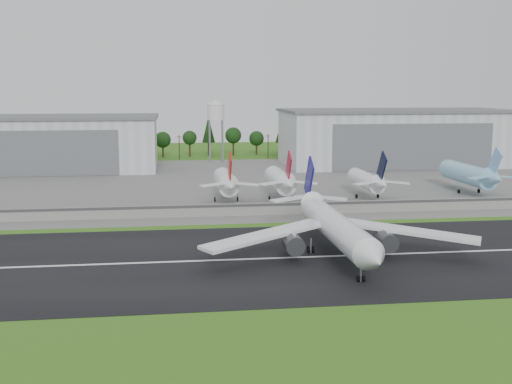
{
  "coord_description": "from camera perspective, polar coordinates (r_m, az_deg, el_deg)",
  "views": [
    {
      "loc": [
        -26.48,
        -115.23,
        34.18
      ],
      "look_at": [
        -5.6,
        40.0,
        9.0
      ],
      "focal_mm": 45.0,
      "sensor_mm": 36.0,
      "label": 1
    }
  ],
  "objects": [
    {
      "name": "ground",
      "position": [
        123.08,
        5.11,
        -7.03
      ],
      "size": [
        600.0,
        600.0,
        0.0
      ],
      "primitive_type": "plane",
      "color": "#276317",
      "rests_on": "ground"
    },
    {
      "name": "parked_jet_red_a",
      "position": [
        194.55,
        -2.64,
        0.88
      ],
      "size": [
        7.36,
        31.29,
        16.79
      ],
      "color": "white",
      "rests_on": "ground"
    },
    {
      "name": "water_tower",
      "position": [
        301.15,
        -3.6,
        7.28
      ],
      "size": [
        8.4,
        8.4,
        29.4
      ],
      "color": "#99999E",
      "rests_on": "ground"
    },
    {
      "name": "runway_centerline",
      "position": [
        132.46,
        4.16,
        -5.8
      ],
      "size": [
        220.0,
        1.0,
        0.02
      ],
      "primitive_type": "cube",
      "color": "white",
      "rests_on": "runway"
    },
    {
      "name": "hangar_east",
      "position": [
        298.74,
        12.26,
        4.79
      ],
      "size": [
        102.0,
        47.0,
        25.2
      ],
      "color": "silver",
      "rests_on": "ground"
    },
    {
      "name": "blast_fence",
      "position": [
        175.28,
        1.16,
        -1.51
      ],
      "size": [
        240.0,
        0.61,
        3.5
      ],
      "color": "gray",
      "rests_on": "ground"
    },
    {
      "name": "parked_jet_skyblue",
      "position": [
        221.55,
        18.62,
        1.47
      ],
      "size": [
        7.36,
        37.29,
        17.07
      ],
      "color": "#84C2E4",
      "rests_on": "ground"
    },
    {
      "name": "main_airliner",
      "position": [
        132.46,
        7.14,
        -3.71
      ],
      "size": [
        57.29,
        59.0,
        18.17
      ],
      "rotation": [
        0.0,
        0.0,
        3.14
      ],
      "color": "white",
      "rests_on": "runway"
    },
    {
      "name": "apron",
      "position": [
        239.17,
        -1.23,
        0.93
      ],
      "size": [
        320.0,
        150.0,
        0.1
      ],
      "primitive_type": "cube",
      "color": "slate",
      "rests_on": "ground"
    },
    {
      "name": "utility_poles",
      "position": [
        318.18,
        -2.85,
        2.95
      ],
      "size": [
        230.0,
        3.0,
        12.0
      ],
      "primitive_type": null,
      "color": "black",
      "rests_on": "ground"
    },
    {
      "name": "runway",
      "position": [
        132.47,
        4.15,
        -5.82
      ],
      "size": [
        320.0,
        60.0,
        0.1
      ],
      "primitive_type": "cube",
      "color": "black",
      "rests_on": "ground"
    },
    {
      "name": "treeline",
      "position": [
        333.05,
        -3.07,
        3.23
      ],
      "size": [
        320.0,
        16.0,
        22.0
      ],
      "primitive_type": null,
      "color": "black",
      "rests_on": "ground"
    },
    {
      "name": "parked_jet_red_b",
      "position": [
        196.73,
        2.28,
        1.0
      ],
      "size": [
        7.36,
        31.29,
        16.91
      ],
      "color": "white",
      "rests_on": "ground"
    },
    {
      "name": "hangar_west",
      "position": [
        286.11,
        -18.47,
        4.14
      ],
      "size": [
        97.0,
        44.0,
        23.2
      ],
      "color": "silver",
      "rests_on": "ground"
    },
    {
      "name": "parked_jet_navy",
      "position": [
        203.34,
        10.02,
        1.0
      ],
      "size": [
        7.36,
        31.29,
        16.39
      ],
      "color": "white",
      "rests_on": "ground"
    }
  ]
}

